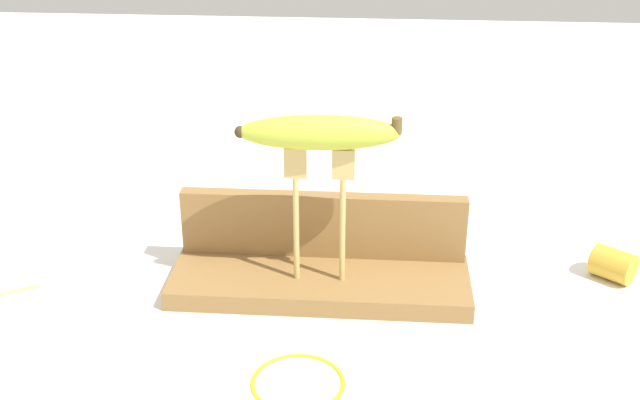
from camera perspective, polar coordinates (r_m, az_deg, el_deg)
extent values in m
plane|color=silver|center=(1.01, 0.00, -6.34)|extent=(3.00, 3.00, 0.00)
cube|color=olive|center=(1.01, 0.00, -5.76)|extent=(0.37, 0.12, 0.02)
cube|color=olive|center=(1.03, 0.22, -1.73)|extent=(0.36, 0.02, 0.08)
cylinder|color=tan|center=(0.96, -1.67, -2.05)|extent=(0.01, 0.01, 0.13)
cube|color=tan|center=(0.93, -1.74, 2.58)|extent=(0.03, 0.01, 0.04)
cylinder|color=tan|center=(0.96, 1.58, -2.16)|extent=(0.01, 0.01, 0.13)
cube|color=tan|center=(0.92, 1.64, 2.48)|extent=(0.03, 0.01, 0.04)
ellipsoid|color=#B2C138|center=(0.91, -0.05, 4.74)|extent=(0.19, 0.05, 0.04)
cylinder|color=brown|center=(0.91, 5.39, 5.20)|extent=(0.01, 0.01, 0.02)
sphere|color=#3F2D19|center=(0.92, -5.58, 4.76)|extent=(0.01, 0.01, 0.01)
cylinder|color=gold|center=(1.09, 19.81, -4.26)|extent=(0.06, 0.06, 0.04)
cylinder|color=beige|center=(1.10, 18.65, -3.85)|extent=(0.02, 0.03, 0.04)
torus|color=gold|center=(0.86, -1.56, -12.55)|extent=(0.10, 0.10, 0.00)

